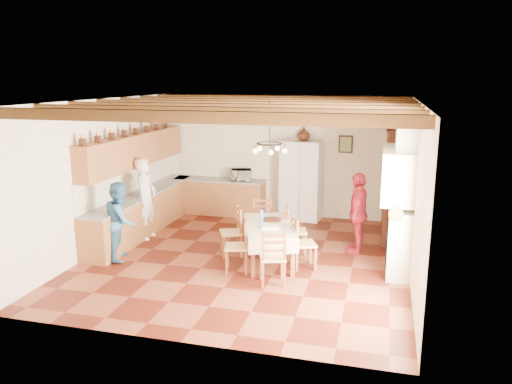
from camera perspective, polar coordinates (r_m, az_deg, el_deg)
floor at (r=9.73m, az=-1.02°, el=-7.60°), size 6.00×6.50×0.02m
ceiling at (r=9.12m, az=-1.10°, el=10.46°), size 6.00×6.50×0.02m
wall_back at (r=12.43m, az=3.00°, el=4.12°), size 6.00×0.02×3.00m
wall_front at (r=6.33m, az=-9.06°, el=-4.76°), size 6.00×0.02×3.00m
wall_left at (r=10.51m, az=-17.08°, el=1.93°), size 0.02×6.50×3.00m
wall_right at (r=8.99m, az=17.74°, el=0.09°), size 0.02×6.50×3.00m
ceiling_beams at (r=9.12m, az=-1.10°, el=9.83°), size 6.00×6.30×0.16m
lower_cabinets_left at (r=11.49m, az=-12.69°, el=-2.38°), size 0.60×4.30×0.86m
lower_cabinets_back at (r=12.74m, az=-4.18°, el=-0.58°), size 2.30×0.60×0.86m
countertop_left at (r=11.38m, az=-12.80°, el=-0.20°), size 0.62×4.30×0.04m
countertop_back at (r=12.64m, az=-4.22°, el=1.40°), size 2.34×0.62×0.04m
backsplash_left at (r=11.45m, az=-14.15°, el=1.45°), size 0.03×4.30×0.60m
backsplash_back at (r=12.85m, az=-3.83°, el=3.05°), size 2.30×0.03×0.60m
upper_cabinets at (r=11.26m, az=-13.61°, el=4.65°), size 0.35×4.20×0.70m
fireplace at (r=9.20m, az=15.84°, el=-0.15°), size 0.56×1.60×2.80m
wall_picture at (r=12.14m, az=10.21°, el=5.39°), size 0.34×0.03×0.42m
refrigerator at (r=12.26m, az=5.33°, el=1.42°), size 1.05×0.90×1.93m
hutch at (r=10.95m, az=15.79°, el=0.80°), size 0.58×1.33×2.39m
dining_table at (r=9.33m, az=1.49°, el=-4.22°), size 1.35×1.86×0.74m
chandelier at (r=8.99m, az=1.55°, el=5.56°), size 0.47×0.47×0.03m
chair_left_near at (r=8.95m, az=-2.25°, el=-6.13°), size 0.49×0.51×0.96m
chair_left_far at (r=9.75m, az=-2.89°, el=-4.53°), size 0.54×0.55×0.96m
chair_right_near at (r=9.14m, az=5.51°, el=-5.78°), size 0.53×0.54×0.96m
chair_right_far at (r=9.86m, az=4.61°, el=-4.34°), size 0.50×0.51×0.96m
chair_end_near at (r=8.43m, az=1.92°, el=-7.36°), size 0.53×0.51×0.96m
chair_end_far at (r=10.34m, az=0.65°, el=-3.49°), size 0.48×0.46×0.96m
person_man at (r=10.94m, az=-12.48°, el=-0.73°), size 0.48×0.67×1.75m
person_woman_blue at (r=9.82m, az=-15.19°, el=-3.20°), size 0.79×0.88×1.50m
person_woman_red at (r=10.00m, az=11.59°, el=-2.36°), size 0.51×0.99×1.62m
microwave at (r=12.44m, az=-1.69°, el=1.98°), size 0.57×0.46×0.27m
fridge_vase at (r=12.09m, az=5.47°, el=6.65°), size 0.32×0.32×0.32m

